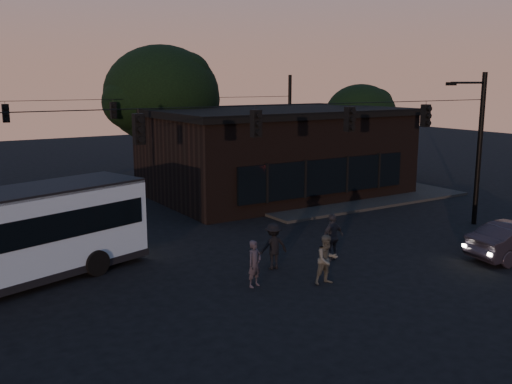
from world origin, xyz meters
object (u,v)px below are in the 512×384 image
pedestrian_a (255,264)px  pedestrian_c (333,237)px  pedestrian_d (273,246)px  pedestrian_b (327,260)px  building (275,151)px

pedestrian_a → pedestrian_c: pedestrian_c is taller
pedestrian_c → pedestrian_d: size_ratio=1.06×
pedestrian_c → pedestrian_d: (-2.61, 0.37, -0.05)m
pedestrian_a → pedestrian_b: (2.30, -1.14, 0.06)m
pedestrian_b → pedestrian_d: size_ratio=1.00×
pedestrian_a → pedestrian_c: 4.33m
pedestrian_a → building: bearing=37.0°
pedestrian_d → pedestrian_a: bearing=42.8°
pedestrian_a → pedestrian_d: 2.05m
building → pedestrian_c: (-5.83, -12.69, -1.76)m
building → pedestrian_a: 17.00m
pedestrian_c → pedestrian_b: bearing=41.0°
pedestrian_a → pedestrian_d: size_ratio=0.93×
pedestrian_a → pedestrian_b: pedestrian_b is taller
pedestrian_a → pedestrian_c: bearing=-4.7°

